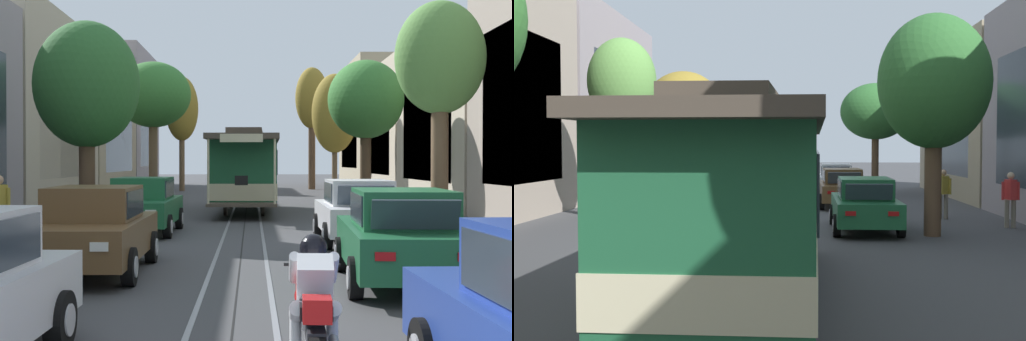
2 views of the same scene
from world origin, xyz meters
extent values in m
plane|color=#424244|center=(0.00, 25.23, 0.00)|extent=(160.00, 160.00, 0.00)
cube|color=gray|center=(-0.53, 29.54, 0.01)|extent=(0.08, 71.08, 0.01)
cube|color=gray|center=(0.53, 29.54, 0.01)|extent=(0.08, 71.08, 0.01)
cube|color=black|center=(0.00, 29.54, 0.00)|extent=(0.03, 71.08, 0.01)
cube|color=#BCAD93|center=(-10.87, 29.54, 4.33)|extent=(5.46, 12.32, 8.67)
cube|color=#2D3842|center=(-8.16, 29.54, 3.90)|extent=(0.04, 8.83, 5.20)
cube|color=tan|center=(-10.86, 42.16, 4.57)|extent=(5.43, 12.32, 9.15)
cube|color=#2D3842|center=(-8.16, 42.16, 4.12)|extent=(0.04, 8.83, 5.49)
cube|color=gray|center=(-10.57, 54.77, 5.43)|extent=(4.85, 12.32, 10.85)
cube|color=#2D3842|center=(-8.16, 54.77, 4.88)|extent=(0.04, 8.83, 6.51)
cube|color=#BCAD93|center=(10.87, 29.54, 3.83)|extent=(5.45, 12.32, 7.67)
cube|color=#2D3842|center=(8.16, 29.54, 3.45)|extent=(0.04, 8.83, 4.60)
cube|color=#BCAD93|center=(10.24, 42.16, 4.05)|extent=(4.20, 12.32, 8.11)
cube|color=#2D3842|center=(8.16, 42.16, 3.65)|extent=(0.04, 8.83, 4.86)
cube|color=tan|center=(10.54, 54.77, 5.01)|extent=(4.78, 12.32, 10.01)
cube|color=#2D3842|center=(8.16, 54.77, 4.50)|extent=(0.04, 8.83, 6.01)
cube|color=#2D3842|center=(-2.03, 3.68, 1.28)|extent=(0.09, 1.81, 0.47)
cube|color=#B21414|center=(-2.15, 5.70, 0.75)|extent=(0.28, 0.05, 0.12)
cylinder|color=black|center=(-1.85, 4.86, 0.32)|extent=(0.22, 0.65, 0.64)
cylinder|color=silver|center=(-1.74, 4.86, 0.32)|extent=(0.03, 0.35, 0.35)
cube|color=brown|center=(-2.66, 10.03, 0.65)|extent=(1.84, 4.31, 0.66)
cube|color=brown|center=(-2.66, 10.18, 1.28)|extent=(1.49, 2.08, 0.60)
cube|color=#2D3842|center=(-2.65, 9.34, 1.26)|extent=(1.33, 0.23, 0.47)
cube|color=#2D3842|center=(-2.67, 11.36, 1.26)|extent=(1.30, 0.21, 0.45)
cube|color=#2D3842|center=(-1.91, 10.18, 1.28)|extent=(0.04, 1.81, 0.47)
cube|color=#2D3842|center=(-3.40, 10.17, 1.28)|extent=(0.04, 1.81, 0.47)
cube|color=white|center=(-2.08, 7.87, 0.75)|extent=(0.28, 0.04, 0.14)
cube|color=#B21414|center=(-2.11, 12.19, 0.75)|extent=(0.28, 0.04, 0.12)
cube|color=white|center=(-3.20, 7.86, 0.75)|extent=(0.28, 0.04, 0.14)
cube|color=#B21414|center=(-3.23, 12.18, 0.75)|extent=(0.28, 0.04, 0.12)
cylinder|color=black|center=(-1.76, 8.70, 0.32)|extent=(0.21, 0.64, 0.64)
cylinder|color=silver|center=(-1.65, 8.70, 0.32)|extent=(0.02, 0.35, 0.35)
cylinder|color=black|center=(-3.52, 8.69, 0.32)|extent=(0.21, 0.64, 0.64)
cylinder|color=silver|center=(-3.63, 8.69, 0.32)|extent=(0.02, 0.35, 0.35)
cylinder|color=black|center=(-1.79, 11.37, 0.32)|extent=(0.21, 0.64, 0.64)
cylinder|color=silver|center=(-1.68, 11.37, 0.32)|extent=(0.02, 0.35, 0.35)
cylinder|color=black|center=(-3.55, 11.35, 0.32)|extent=(0.21, 0.64, 0.64)
cylinder|color=silver|center=(-3.66, 11.35, 0.32)|extent=(0.02, 0.35, 0.35)
cube|color=#1E6038|center=(-2.85, 17.14, 0.65)|extent=(1.85, 4.32, 0.66)
cube|color=#1E6038|center=(-2.85, 17.29, 1.28)|extent=(1.50, 2.08, 0.60)
cube|color=#2D3842|center=(-2.86, 16.45, 1.26)|extent=(1.33, 0.24, 0.47)
cube|color=#2D3842|center=(-2.84, 18.47, 1.26)|extent=(1.30, 0.21, 0.45)
cube|color=#2D3842|center=(-2.10, 17.28, 1.28)|extent=(0.05, 1.81, 0.47)
cube|color=#2D3842|center=(-3.60, 17.30, 1.28)|extent=(0.05, 1.81, 0.47)
cube|color=white|center=(-2.32, 14.98, 0.75)|extent=(0.28, 0.04, 0.14)
cube|color=#B21414|center=(-2.27, 19.29, 0.75)|extent=(0.28, 0.04, 0.12)
cube|color=white|center=(-3.43, 14.99, 0.75)|extent=(0.28, 0.04, 0.14)
cube|color=#B21414|center=(-3.39, 19.31, 0.75)|extent=(0.28, 0.04, 0.12)
cylinder|color=black|center=(-1.99, 15.80, 0.32)|extent=(0.21, 0.64, 0.64)
cylinder|color=silver|center=(-1.88, 15.80, 0.32)|extent=(0.02, 0.35, 0.35)
cylinder|color=black|center=(-3.75, 15.82, 0.32)|extent=(0.21, 0.64, 0.64)
cylinder|color=silver|center=(-3.86, 15.82, 0.32)|extent=(0.02, 0.35, 0.35)
cylinder|color=black|center=(-1.96, 18.46, 0.32)|extent=(0.21, 0.64, 0.64)
cylinder|color=silver|center=(-1.85, 18.46, 0.32)|extent=(0.02, 0.35, 0.35)
cylinder|color=black|center=(-3.72, 18.48, 0.32)|extent=(0.21, 0.64, 0.64)
cylinder|color=silver|center=(-3.83, 18.49, 0.32)|extent=(0.02, 0.35, 0.35)
cube|color=#2D3842|center=(1.98, 2.02, 1.28)|extent=(0.09, 1.81, 0.47)
cube|color=white|center=(2.10, 4.33, 0.75)|extent=(0.28, 0.05, 0.14)
cube|color=#1E6038|center=(2.71, 8.89, 0.65)|extent=(2.00, 4.38, 0.66)
cube|color=#1E6038|center=(2.70, 8.74, 1.28)|extent=(1.57, 2.13, 0.60)
cube|color=#2D3842|center=(2.74, 9.58, 1.26)|extent=(1.34, 0.28, 0.47)
cube|color=#2D3842|center=(2.65, 7.56, 1.26)|extent=(1.30, 0.26, 0.45)
cube|color=#2D3842|center=(1.96, 8.78, 1.28)|extent=(0.12, 1.81, 0.47)
cube|color=#2D3842|center=(3.45, 8.71, 1.28)|extent=(0.12, 1.81, 0.47)
cube|color=white|center=(2.26, 11.08, 0.75)|extent=(0.28, 0.05, 0.14)
cube|color=#B21414|center=(2.05, 6.76, 0.75)|extent=(0.28, 0.05, 0.12)
cube|color=white|center=(3.37, 11.02, 0.75)|extent=(0.28, 0.05, 0.14)
cube|color=#B21414|center=(3.16, 6.71, 0.75)|extent=(0.28, 0.05, 0.12)
cylinder|color=black|center=(1.89, 10.26, 0.32)|extent=(0.23, 0.65, 0.64)
cylinder|color=silver|center=(1.78, 10.27, 0.32)|extent=(0.04, 0.35, 0.35)
cylinder|color=black|center=(3.65, 10.18, 0.32)|extent=(0.23, 0.65, 0.64)
cylinder|color=silver|center=(3.76, 10.18, 0.32)|extent=(0.04, 0.35, 0.35)
cylinder|color=black|center=(1.77, 7.60, 0.32)|extent=(0.23, 0.65, 0.64)
cylinder|color=silver|center=(1.66, 7.61, 0.32)|extent=(0.04, 0.35, 0.35)
cylinder|color=black|center=(3.52, 7.52, 0.32)|extent=(0.23, 0.65, 0.64)
cylinder|color=silver|center=(3.63, 7.51, 0.32)|extent=(0.04, 0.35, 0.35)
cube|color=silver|center=(2.87, 14.77, 0.65)|extent=(1.84, 4.32, 0.66)
cube|color=silver|center=(2.87, 14.62, 1.28)|extent=(1.49, 2.08, 0.60)
cube|color=#2D3842|center=(2.88, 15.46, 1.26)|extent=(1.33, 0.23, 0.47)
cube|color=#2D3842|center=(2.86, 13.44, 1.26)|extent=(1.30, 0.21, 0.45)
cube|color=#2D3842|center=(2.12, 14.63, 1.28)|extent=(0.05, 1.81, 0.47)
cube|color=#2D3842|center=(3.62, 14.61, 1.28)|extent=(0.05, 1.81, 0.47)
cube|color=white|center=(2.33, 16.93, 0.75)|extent=(0.28, 0.04, 0.14)
cube|color=#B21414|center=(2.30, 12.61, 0.75)|extent=(0.28, 0.04, 0.12)
cube|color=white|center=(3.45, 16.92, 0.75)|extent=(0.28, 0.04, 0.14)
cube|color=#B21414|center=(3.41, 12.61, 0.75)|extent=(0.28, 0.04, 0.12)
cylinder|color=black|center=(2.00, 16.11, 0.32)|extent=(0.21, 0.64, 0.64)
cylinder|color=silver|center=(1.89, 16.11, 0.32)|extent=(0.02, 0.35, 0.35)
cylinder|color=black|center=(3.76, 16.10, 0.32)|extent=(0.21, 0.64, 0.64)
cylinder|color=silver|center=(3.87, 16.09, 0.32)|extent=(0.02, 0.35, 0.35)
cylinder|color=black|center=(1.98, 13.44, 0.32)|extent=(0.21, 0.64, 0.64)
cylinder|color=silver|center=(1.87, 13.45, 0.32)|extent=(0.02, 0.35, 0.35)
cylinder|color=black|center=(3.74, 13.43, 0.32)|extent=(0.21, 0.64, 0.64)
cylinder|color=silver|center=(3.85, 13.43, 0.32)|extent=(0.02, 0.35, 0.35)
cylinder|color=brown|center=(-4.65, 18.11, 1.69)|extent=(0.47, 0.47, 3.38)
ellipsoid|color=#2D662D|center=(-4.65, 18.11, 4.32)|extent=(3.12, 3.09, 3.74)
cylinder|color=brown|center=(-4.53, 31.30, 2.23)|extent=(0.43, 0.43, 4.46)
ellipsoid|color=#387A33|center=(-4.53, 31.30, 5.25)|extent=(3.66, 2.94, 3.18)
cylinder|color=brown|center=(-4.56, 45.51, 2.26)|extent=(0.37, 0.37, 4.53)
ellipsoid|color=olive|center=(-4.56, 45.51, 5.63)|extent=(2.25, 2.38, 4.40)
cylinder|color=brown|center=(5.02, 15.14, 1.98)|extent=(0.43, 0.43, 3.96)
ellipsoid|color=#609947|center=(5.02, 15.14, 4.69)|extent=(2.30, 1.89, 2.88)
cylinder|color=#4C3826|center=(4.92, 26.21, 1.89)|extent=(0.45, 0.45, 3.78)
ellipsoid|color=#387A33|center=(4.92, 26.21, 4.59)|extent=(3.12, 3.40, 3.22)
cylinder|color=brown|center=(4.96, 37.41, 1.82)|extent=(0.30, 0.30, 3.64)
ellipsoid|color=olive|center=(4.96, 37.41, 4.77)|extent=(2.63, 2.43, 4.51)
cylinder|color=brown|center=(4.57, 48.13, 2.75)|extent=(0.50, 0.50, 5.49)
ellipsoid|color=olive|center=(4.57, 48.13, 6.60)|extent=(2.40, 2.16, 4.43)
cube|color=#1E5B38|center=(0.00, 25.63, 1.65)|extent=(2.58, 7.56, 2.30)
cube|color=beige|center=(0.00, 25.63, 0.95)|extent=(2.62, 7.60, 0.60)
cube|color=#473D33|center=(-0.10, 21.33, 0.55)|extent=(2.43, 1.16, 0.10)
cylinder|color=beige|center=(1.01, 20.85, 1.65)|extent=(0.08, 0.08, 2.30)
cylinder|color=beige|center=(-1.23, 20.90, 1.65)|extent=(0.08, 0.08, 2.30)
cube|color=#473D33|center=(-0.01, 25.33, 2.90)|extent=(2.78, 9.16, 0.20)
cube|color=#473D33|center=(0.00, 25.63, 3.14)|extent=(1.45, 5.66, 0.28)
cube|color=#2D3842|center=(1.22, 25.60, 2.00)|extent=(0.18, 6.37, 0.90)
cube|color=#2D3842|center=(-1.22, 25.65, 2.00)|extent=(0.18, 6.37, 0.90)
cube|color=beige|center=(-0.12, 20.80, 2.82)|extent=(1.44, 0.09, 0.28)
cube|color=black|center=(-0.12, 20.76, 1.40)|extent=(0.44, 0.04, 0.32)
cylinder|color=#332D28|center=(0.65, 23.55, 0.35)|extent=(0.14, 0.70, 0.70)
cylinder|color=#332D28|center=(-0.75, 23.58, 0.35)|extent=(0.14, 0.70, 0.70)
cylinder|color=#332D28|center=(0.75, 27.67, 0.35)|extent=(0.14, 0.70, 0.70)
cylinder|color=#332D28|center=(-0.65, 27.70, 0.35)|extent=(0.14, 0.70, 0.70)
cylinder|color=black|center=(0.84, 4.35, 0.30)|extent=(0.13, 0.57, 0.57)
cylinder|color=silver|center=(0.84, 4.35, 0.30)|extent=(0.14, 0.34, 0.33)
cube|color=#2D2D33|center=(0.80, 3.59, 0.52)|extent=(0.22, 1.18, 0.20)
ellipsoid|color=red|center=(0.81, 3.80, 0.78)|extent=(0.39, 0.58, 0.28)
cube|color=red|center=(0.84, 4.24, 0.85)|extent=(0.34, 0.43, 0.47)
cube|color=#2D3842|center=(0.84, 4.38, 1.08)|extent=(0.25, 0.16, 0.23)
sphere|color=white|center=(0.84, 4.38, 0.82)|extent=(0.14, 0.14, 0.14)
cube|color=black|center=(0.79, 3.35, 0.76)|extent=(0.31, 0.53, 0.12)
cube|color=red|center=(0.77, 3.03, 0.82)|extent=(0.25, 0.29, 0.20)
cylinder|color=silver|center=(0.75, 4.30, 0.60)|extent=(0.06, 0.23, 0.58)
cylinder|color=silver|center=(0.93, 4.29, 0.60)|extent=(0.06, 0.23, 0.58)
cylinder|color=black|center=(0.83, 4.19, 1.02)|extent=(0.56, 0.06, 0.03)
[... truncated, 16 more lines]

